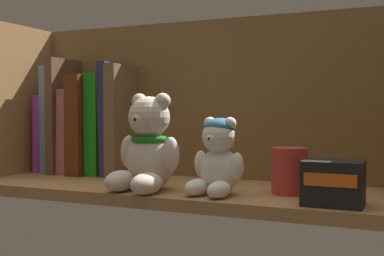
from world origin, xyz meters
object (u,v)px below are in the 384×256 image
(book_4, at_px, (91,125))
(book_6, at_px, (116,119))
(book_5, at_px, (104,124))
(small_product_box, at_px, (333,183))
(book_3, at_px, (78,131))
(teddy_bear_larger, at_px, (148,149))
(book_1, at_px, (60,119))
(book_7, at_px, (126,121))
(pillar_candle, at_px, (289,171))
(book_2, at_px, (69,116))
(teddy_bear_smaller, at_px, (218,158))
(book_0, at_px, (51,133))

(book_4, height_order, book_6, book_6)
(book_5, distance_m, small_product_box, 0.52)
(book_3, relative_size, teddy_bear_larger, 1.09)
(book_1, relative_size, small_product_box, 2.76)
(book_6, bearing_deg, book_4, -180.00)
(book_3, relative_size, book_7, 0.79)
(book_3, bearing_deg, book_7, -0.00)
(book_6, height_order, pillar_candle, book_6)
(book_1, height_order, book_6, book_6)
(book_5, xyz_separation_m, small_product_box, (0.49, -0.16, -0.07))
(teddy_bear_larger, bearing_deg, book_7, 131.85)
(book_2, xyz_separation_m, teddy_bear_larger, (0.28, -0.15, -0.05))
(book_7, bearing_deg, book_2, 180.00)
(book_3, relative_size, book_6, 0.77)
(pillar_candle, bearing_deg, teddy_bear_smaller, -154.08)
(book_2, relative_size, book_6, 1.05)
(teddy_bear_smaller, bearing_deg, book_1, 161.32)
(book_2, distance_m, teddy_bear_larger, 0.32)
(book_1, xyz_separation_m, book_2, (0.02, 0.00, 0.01))
(book_2, height_order, pillar_candle, book_2)
(book_0, xyz_separation_m, small_product_box, (0.63, -0.16, -0.05))
(book_6, distance_m, teddy_bear_larger, 0.22)
(book_2, height_order, small_product_box, book_2)
(book_1, bearing_deg, teddy_bear_smaller, -18.68)
(book_6, xyz_separation_m, book_7, (0.02, -0.00, -0.00))
(book_3, xyz_separation_m, pillar_candle, (0.48, -0.09, -0.05))
(book_4, relative_size, pillar_candle, 2.78)
(book_7, distance_m, pillar_candle, 0.38)
(book_3, relative_size, pillar_candle, 2.39)
(book_0, distance_m, book_3, 0.07)
(book_3, height_order, pillar_candle, book_3)
(teddy_bear_larger, height_order, small_product_box, teddy_bear_larger)
(book_7, bearing_deg, book_0, 180.00)
(book_5, height_order, book_6, book_6)
(book_0, xyz_separation_m, teddy_bear_larger, (0.33, -0.15, -0.01))
(book_6, xyz_separation_m, pillar_candle, (0.39, -0.09, -0.08))
(book_7, bearing_deg, book_6, 180.00)
(book_3, bearing_deg, book_0, 180.00)
(book_6, bearing_deg, book_1, -180.00)
(book_0, height_order, teddy_bear_smaller, book_0)
(book_0, bearing_deg, teddy_bear_larger, -24.55)
(book_3, xyz_separation_m, teddy_bear_smaller, (0.38, -0.14, -0.03))
(book_5, height_order, book_7, book_7)
(book_3, xyz_separation_m, book_5, (0.07, 0.00, 0.02))
(book_4, xyz_separation_m, pillar_candle, (0.45, -0.09, -0.07))
(book_2, relative_size, pillar_candle, 3.27)
(teddy_bear_smaller, bearing_deg, book_2, 160.26)
(book_1, xyz_separation_m, small_product_box, (0.61, -0.16, -0.08))
(book_1, distance_m, teddy_bear_larger, 0.34)
(book_3, bearing_deg, book_4, 0.00)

